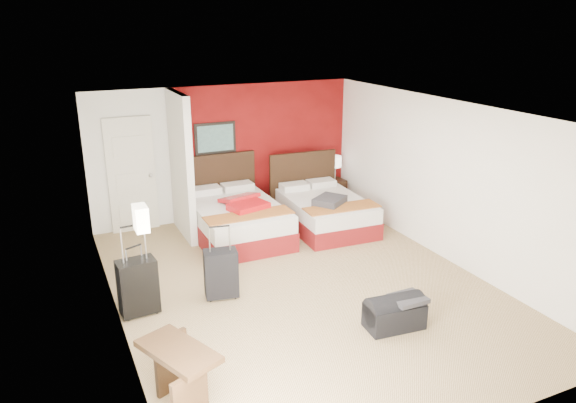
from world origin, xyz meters
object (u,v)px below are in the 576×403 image
red_suitcase_open (244,202)px  suitcase_charcoal (221,275)px  suitcase_navy (138,293)px  nightstand (334,192)px  suitcase_black (138,289)px  bed_right (326,213)px  desk (180,380)px  table_lamp (335,168)px  duffel_bag (394,314)px  bed_left (237,221)px

red_suitcase_open → suitcase_charcoal: red_suitcase_open is taller
red_suitcase_open → suitcase_navy: 2.76m
nightstand → suitcase_black: 5.21m
bed_right → nightstand: bed_right is taller
red_suitcase_open → suitcase_charcoal: (-1.02, -1.83, -0.34)m
nightstand → desk: 6.52m
suitcase_black → red_suitcase_open: bearing=35.7°
table_lamp → suitcase_navy: (-4.42, -2.67, -0.53)m
suitcase_charcoal → duffel_bag: (1.69, -1.63, -0.15)m
bed_left → suitcase_black: size_ratio=2.83×
nightstand → suitcase_black: suitcase_black is taller
bed_right → nightstand: size_ratio=3.45×
table_lamp → desk: table_lamp is taller
suitcase_charcoal → duffel_bag: bearing=-33.6°
suitcase_charcoal → desk: size_ratio=0.78×
suitcase_navy → suitcase_black: bearing=-115.5°
red_suitcase_open → table_lamp: 2.49m
red_suitcase_open → table_lamp: bearing=8.0°
bed_right → suitcase_charcoal: suitcase_charcoal is taller
bed_left → nightstand: size_ratio=3.80×
bed_right → duffel_bag: (-0.86, -3.35, -0.10)m
suitcase_black → suitcase_navy: size_ratio=1.42×
nightstand → duffel_bag: nightstand is taller
red_suitcase_open → duffel_bag: 3.56m
red_suitcase_open → table_lamp: size_ratio=1.79×
bed_right → table_lamp: size_ratio=3.81×
bed_left → duffel_bag: bearing=-77.7°
suitcase_charcoal → table_lamp: bearing=50.4°
red_suitcase_open → suitcase_charcoal: size_ratio=1.32×
desk → bed_left: bearing=40.6°
duffel_bag → suitcase_charcoal: bearing=141.1°
nightstand → table_lamp: bearing=0.0°
table_lamp → desk: size_ratio=0.57×
suitcase_black → duffel_bag: (2.80, -1.65, -0.18)m
nightstand → bed_right: bearing=-130.4°
suitcase_charcoal → duffel_bag: 2.36m
suitcase_black → nightstand: bearing=27.1°
nightstand → suitcase_navy: bearing=-153.7°
bed_right → duffel_bag: bearing=-101.9°
duffel_bag → desk: (-2.77, -0.41, 0.17)m
duffel_bag → suitcase_black: bearing=154.5°
suitcase_navy → desk: size_ratio=0.60×
duffel_bag → desk: 2.80m
red_suitcase_open → desk: (-2.09, -3.87, -0.31)m
red_suitcase_open → suitcase_navy: size_ratio=1.71×
suitcase_black → desk: suitcase_black is taller
bed_left → red_suitcase_open: (0.10, -0.10, 0.36)m
nightstand → suitcase_charcoal: suitcase_charcoal is taller
red_suitcase_open → nightstand: bearing=8.0°
suitcase_navy → desk: bearing=-113.1°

